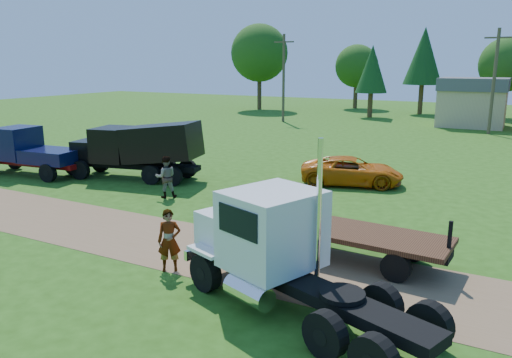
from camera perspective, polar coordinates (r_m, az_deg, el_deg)
The scene contains 12 objects.
ground at distance 16.93m, azimuth -4.71°, elevation -8.28°, with size 140.00×140.00×0.00m, color #274E11.
dirt_track at distance 16.93m, azimuth -4.71°, elevation -8.26°, with size 120.00×4.20×0.01m, color brown.
white_semi_tractor at distance 13.11m, azimuth 2.03°, elevation -7.72°, with size 7.43×4.60×4.43m.
black_dump_truck at distance 27.48m, azimuth -13.19°, elevation 3.57°, with size 7.50×3.67×3.18m.
navy_truck at distance 30.67m, azimuth -24.80°, elevation 2.95°, with size 6.29×2.76×2.67m.
orange_pickup at distance 26.17m, azimuth 10.89°, elevation 0.91°, with size 2.38×5.17×1.44m, color #CD6209.
flatbed_trailer at distance 16.46m, azimuth 9.36°, elevation -6.21°, with size 7.11×2.55×1.79m.
spectator_a at distance 15.32m, azimuth -9.88°, elevation -6.95°, with size 0.70×0.46×1.93m, color #999999.
spectator_b at distance 23.56m, azimuth -10.27°, elevation 0.23°, with size 0.96×0.74×1.97m, color #999999.
tan_shed at distance 53.51m, azimuth 23.48°, elevation 8.12°, with size 6.20×5.40×4.70m.
utility_poles at distance 48.27m, azimuth 25.56°, elevation 10.21°, with size 42.20×0.28×9.00m.
tree_row at distance 62.31m, azimuth 21.92°, elevation 12.61°, with size 57.82×15.15×11.06m.
Camera 1 is at (8.65, -13.17, 6.20)m, focal length 35.00 mm.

